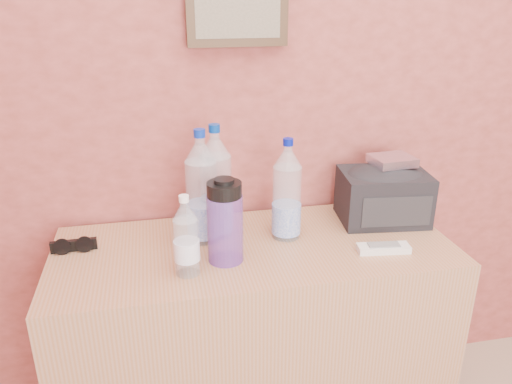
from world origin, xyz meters
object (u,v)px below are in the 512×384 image
at_px(pet_large_c, 202,193).
at_px(toiletry_bag, 383,193).
at_px(dresser, 254,346).
at_px(foil_packet, 392,160).
at_px(pet_large_b, 216,187).
at_px(pet_large_d, 287,195).
at_px(nalgene_bottle, 225,221).
at_px(ac_remote, 383,248).
at_px(pet_small, 186,240).
at_px(sunglasses, 74,245).

bearing_deg(pet_large_c, toiletry_bag, 2.02).
bearing_deg(dresser, pet_large_c, 153.03).
relative_size(dresser, foil_packet, 9.06).
distance_m(pet_large_b, toiletry_bag, 0.54).
distance_m(pet_large_d, foil_packet, 0.37).
bearing_deg(nalgene_bottle, toiletry_bag, 16.43).
xyz_separation_m(pet_large_c, ac_remote, (0.50, -0.19, -0.14)).
bearing_deg(pet_large_b, toiletry_bag, -0.89).
relative_size(pet_large_d, pet_small, 1.39).
bearing_deg(pet_large_d, pet_small, -153.45).
xyz_separation_m(ac_remote, foil_packet, (0.11, 0.22, 0.19)).
height_order(pet_large_b, sunglasses, pet_large_b).
bearing_deg(pet_large_c, pet_large_d, -7.54).
relative_size(pet_large_d, ac_remote, 2.06).
relative_size(toiletry_bag, foil_packet, 2.10).
height_order(nalgene_bottle, ac_remote, nalgene_bottle).
xyz_separation_m(toiletry_bag, foil_packet, (0.03, 0.01, 0.11)).
bearing_deg(toiletry_bag, pet_large_c, -171.29).
xyz_separation_m(dresser, foil_packet, (0.47, 0.10, 0.56)).
relative_size(pet_large_b, ac_remote, 2.30).
distance_m(pet_small, foil_packet, 0.72).
bearing_deg(pet_small, pet_large_d, 26.55).
distance_m(pet_large_c, ac_remote, 0.55).
bearing_deg(nalgene_bottle, sunglasses, 161.37).
relative_size(pet_large_d, sunglasses, 2.40).
distance_m(dresser, ac_remote, 0.53).
distance_m(dresser, pet_large_b, 0.54).
bearing_deg(ac_remote, pet_small, -172.55).
bearing_deg(pet_large_c, ac_remote, -20.42).
distance_m(dresser, nalgene_bottle, 0.50).
relative_size(dresser, pet_large_b, 3.38).
distance_m(pet_large_d, sunglasses, 0.64).
height_order(pet_small, toiletry_bag, pet_small).
bearing_deg(sunglasses, ac_remote, -14.59).
height_order(sunglasses, foil_packet, foil_packet).
relative_size(dresser, toiletry_bag, 4.31).
bearing_deg(ac_remote, pet_large_d, 155.73).
xyz_separation_m(pet_large_b, ac_remote, (0.45, -0.21, -0.14)).
height_order(pet_large_b, ac_remote, pet_large_b).
height_order(pet_small, nalgene_bottle, nalgene_bottle).
distance_m(sunglasses, ac_remote, 0.89).
bearing_deg(dresser, sunglasses, 171.68).
height_order(ac_remote, toiletry_bag, toiletry_bag).
bearing_deg(pet_large_b, pet_large_c, -147.45).
bearing_deg(pet_large_c, nalgene_bottle, -71.48).
height_order(dresser, sunglasses, sunglasses).
height_order(pet_large_b, pet_large_c, pet_large_b).
relative_size(pet_small, ac_remote, 1.48).
bearing_deg(pet_large_d, pet_large_c, 172.46).
distance_m(pet_large_b, sunglasses, 0.44).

